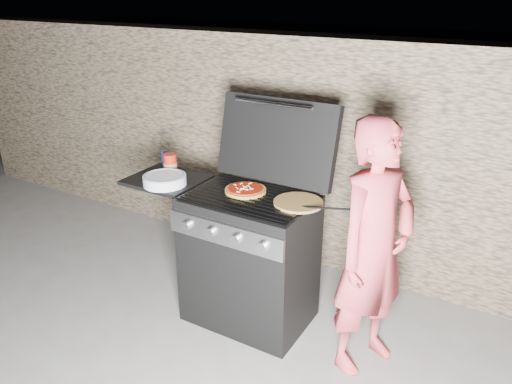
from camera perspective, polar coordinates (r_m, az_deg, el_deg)
The scene contains 10 objects.
ground at distance 3.59m, azimuth -0.71°, elevation -13.95°, with size 50.00×50.00×0.00m, color #68625D.
stone_wall at distance 4.01m, azimuth 7.01°, elevation 4.49°, with size 8.00×0.35×1.80m, color #897457.
gas_grill at distance 3.46m, azimuth -4.32°, elevation -6.59°, with size 1.34×0.79×0.91m, color black, non-canonical shape.
pizza_topped at distance 3.20m, azimuth -1.21°, elevation 0.29°, with size 0.27×0.27×0.03m, color #B27841, non-canonical shape.
pizza_plain at distance 3.03m, azimuth 4.86°, elevation -1.21°, with size 0.30×0.30×0.02m, color tan.
sauce_jar at distance 3.56m, azimuth -9.77°, elevation 3.20°, with size 0.09×0.09×0.14m, color #A71E0E.
blue_carton at distance 3.66m, azimuth -10.26°, elevation 3.57°, with size 0.06×0.03×0.13m, color navy.
plate_stack at distance 3.38m, azimuth -10.39°, elevation 1.36°, with size 0.29×0.29×0.07m, color white.
person at distance 2.90m, azimuth 13.33°, elevation -6.44°, with size 0.56×0.37×1.53m, color #BA3A43.
tongs at distance 2.89m, azimuth 8.75°, elevation -1.83°, with size 0.01×0.01×0.47m, color black.
Camera 1 is at (1.49, -2.46, 2.15)m, focal length 35.00 mm.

